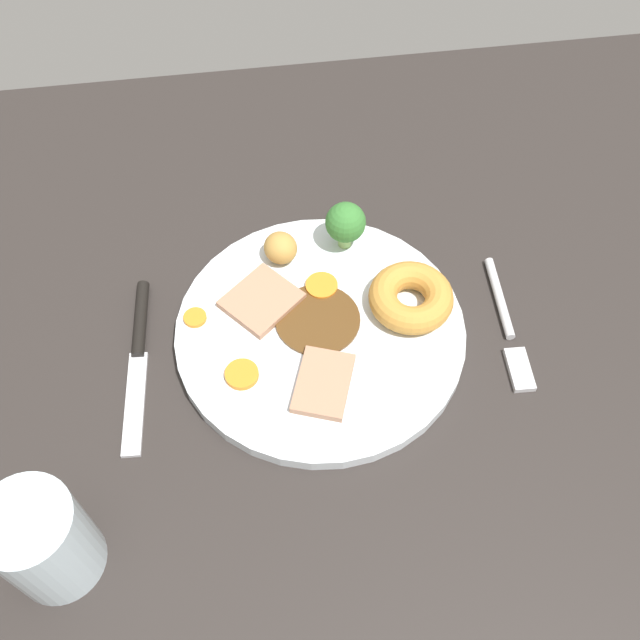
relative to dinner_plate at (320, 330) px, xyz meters
The scene contains 14 objects.
dining_table 3.41cm from the dinner_plate, behind, with size 120.00×84.00×3.60cm, color #2B2623.
dinner_plate is the anchor object (origin of this frame).
gravy_pool 1.09cm from the dinner_plate, 79.07° to the right, with size 8.18×8.18×0.30cm, color #563819.
meat_slice_main 6.39cm from the dinner_plate, 33.77° to the right, with size 6.52×5.88×0.80cm, color tan.
meat_slice_under 6.56cm from the dinner_plate, 84.58° to the left, with size 6.69×4.69×0.80cm, color tan.
yorkshire_pudding 9.25cm from the dinner_plate, behind, with size 8.17×8.17×2.76cm, color #C68938.
roast_potato_left 9.53cm from the dinner_plate, 72.88° to the right, with size 3.51×3.31×3.09cm, color #BC8C42.
carrot_coin_front 4.66cm from the dinner_plate, 100.06° to the right, with size 3.18×3.18×0.53cm, color orange.
carrot_coin_back 12.03cm from the dinner_plate, 12.06° to the right, with size 2.21×2.21×0.41cm, color orange.
carrot_coin_side 9.02cm from the dinner_plate, 29.53° to the left, with size 3.09×3.09×0.55cm, color orange.
broccoli_floret 11.20cm from the dinner_plate, 112.15° to the right, with size 4.09×4.09×5.37cm.
fork 18.19cm from the dinner_plate, behind, with size 2.22×15.30×0.90cm.
knife 17.33cm from the dinner_plate, ahead, with size 2.69×18.56×1.20cm.
water_glass 30.15cm from the dinner_plate, 38.28° to the left, with size 7.08×7.08×9.68cm, color silver.
Camera 1 is at (7.72, 37.71, 62.13)cm, focal length 40.56 mm.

